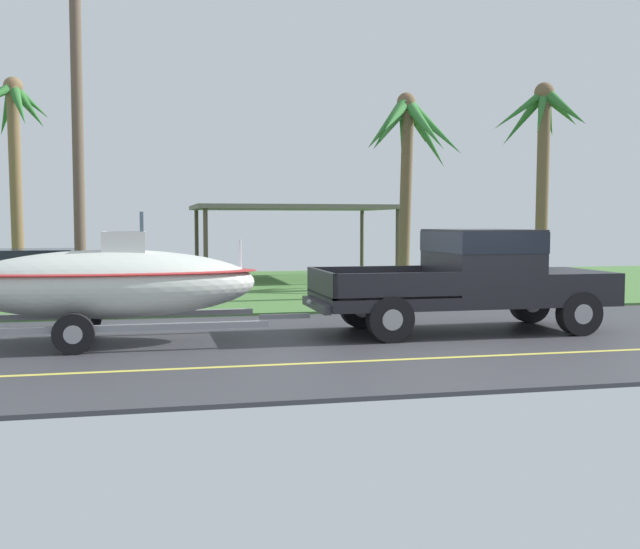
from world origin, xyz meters
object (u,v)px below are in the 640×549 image
parked_sedan_near (28,278)px  palm_tree_near_left (408,138)px  pickup_truck_towing (479,275)px  carport_awning (292,209)px  utility_pole (78,123)px  palm_tree_near_right (13,131)px  palm_tree_far_left (544,137)px  boat_on_trailer (108,283)px

parked_sedan_near → palm_tree_near_left: palm_tree_near_left is taller
pickup_truck_towing → carport_awning: bearing=95.2°
carport_awning → utility_pole: 10.95m
pickup_truck_towing → carport_awning: size_ratio=0.84×
parked_sedan_near → utility_pole: utility_pole is taller
carport_awning → parked_sedan_near: bearing=-141.6°
pickup_truck_towing → parked_sedan_near: bearing=143.7°
parked_sedan_near → utility_pole: (1.46, -2.66, 3.48)m
parked_sedan_near → palm_tree_near_right: (-1.19, 6.01, 4.22)m
pickup_truck_towing → parked_sedan_near: size_ratio=1.25×
carport_awning → palm_tree_near_right: bearing=-179.1°
palm_tree_near_left → utility_pole: utility_pole is taller
parked_sedan_near → palm_tree_near_left: bearing=-4.0°
palm_tree_near_right → parked_sedan_near: bearing=-78.8°
pickup_truck_towing → palm_tree_far_left: size_ratio=0.90×
boat_on_trailer → utility_pole: (-0.74, 3.90, 3.13)m
palm_tree_far_left → palm_tree_near_left: bearing=-155.1°
parked_sedan_near → boat_on_trailer: bearing=-71.4°
pickup_truck_towing → utility_pole: bearing=152.4°
palm_tree_near_left → utility_pole: 8.33m
pickup_truck_towing → palm_tree_near_left: bearing=83.9°
parked_sedan_near → palm_tree_far_left: size_ratio=0.72×
pickup_truck_towing → parked_sedan_near: pickup_truck_towing is taller
pickup_truck_towing → palm_tree_far_left: palm_tree_far_left is taller
pickup_truck_towing → carport_awning: 12.83m
palm_tree_far_left → boat_on_trailer: bearing=-146.6°
pickup_truck_towing → palm_tree_far_left: (5.92, 8.33, 3.60)m
boat_on_trailer → palm_tree_near_left: palm_tree_near_left is taller
boat_on_trailer → palm_tree_far_left: palm_tree_far_left is taller
pickup_truck_towing → palm_tree_near_right: size_ratio=0.86×
boat_on_trailer → parked_sedan_near: size_ratio=1.36×
parked_sedan_near → carport_awning: (7.77, 6.14, 1.81)m
palm_tree_near_left → palm_tree_far_left: (5.29, 2.45, 0.43)m
boat_on_trailer → carport_awning: (5.56, 12.70, 1.47)m
pickup_truck_towing → boat_on_trailer: 6.71m
parked_sedan_near → palm_tree_near_right: palm_tree_near_right is taller
carport_awning → boat_on_trailer: bearing=-113.6°
boat_on_trailer → palm_tree_far_left: 15.56m
pickup_truck_towing → parked_sedan_near: (-8.92, 6.55, -0.38)m
utility_pole → parked_sedan_near: bearing=118.9°
pickup_truck_towing → boat_on_trailer: size_ratio=0.92×
palm_tree_far_left → utility_pole: 14.10m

